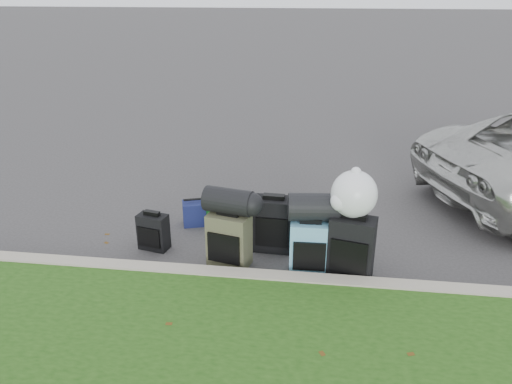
# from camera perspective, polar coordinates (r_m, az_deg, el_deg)

# --- Properties ---
(ground) EXTENTS (120.00, 120.00, 0.00)m
(ground) POSITION_cam_1_polar(r_m,az_deg,el_deg) (6.16, 0.68, -5.49)
(ground) COLOR #383535
(ground) RESTS_ON ground
(curb) EXTENTS (120.00, 0.18, 0.15)m
(curb) POSITION_cam_1_polar(r_m,az_deg,el_deg) (5.26, -0.63, -9.90)
(curb) COLOR #9E937F
(curb) RESTS_ON ground
(suitcase_small_black) EXTENTS (0.38, 0.26, 0.43)m
(suitcase_small_black) POSITION_cam_1_polar(r_m,az_deg,el_deg) (6.00, -11.64, -4.48)
(suitcase_small_black) COLOR black
(suitcase_small_black) RESTS_ON ground
(suitcase_large_black_left) EXTENTS (0.46, 0.29, 0.65)m
(suitcase_large_black_left) POSITION_cam_1_polar(r_m,az_deg,el_deg) (5.82, 2.01, -3.70)
(suitcase_large_black_left) COLOR black
(suitcase_large_black_left) RESTS_ON ground
(suitcase_olive) EXTENTS (0.50, 0.37, 0.62)m
(suitcase_olive) POSITION_cam_1_polar(r_m,az_deg,el_deg) (5.51, -3.08, -5.49)
(suitcase_olive) COLOR #3A3A27
(suitcase_olive) RESTS_ON ground
(suitcase_teal) EXTENTS (0.42, 0.26, 0.60)m
(suitcase_teal) POSITION_cam_1_polar(r_m,az_deg,el_deg) (5.40, 6.13, -6.34)
(suitcase_teal) COLOR teal
(suitcase_teal) RESTS_ON ground
(suitcase_large_black_right) EXTENTS (0.51, 0.38, 0.69)m
(suitcase_large_black_right) POSITION_cam_1_polar(r_m,az_deg,el_deg) (5.36, 10.85, -6.32)
(suitcase_large_black_right) COLOR black
(suitcase_large_black_right) RESTS_ON ground
(tote_green) EXTENTS (0.31, 0.27, 0.30)m
(tote_green) POSITION_cam_1_polar(r_m,az_deg,el_deg) (6.51, -4.59, -2.42)
(tote_green) COLOR #1B7B26
(tote_green) RESTS_ON ground
(tote_navy) EXTENTS (0.35, 0.31, 0.31)m
(tote_navy) POSITION_cam_1_polar(r_m,az_deg,el_deg) (6.52, -7.07, -2.42)
(tote_navy) COLOR #161E4F
(tote_navy) RESTS_ON ground
(duffel_left) EXTENTS (0.57, 0.39, 0.28)m
(duffel_left) POSITION_cam_1_polar(r_m,az_deg,el_deg) (5.36, -3.17, -1.04)
(duffel_left) COLOR black
(duffel_left) RESTS_ON suitcase_olive
(duffel_right) EXTENTS (0.57, 0.36, 0.30)m
(duffel_right) POSITION_cam_1_polar(r_m,az_deg,el_deg) (5.27, 6.63, -1.72)
(duffel_right) COLOR black
(duffel_right) RESTS_ON suitcase_teal
(trash_bag) EXTENTS (0.48, 0.48, 0.48)m
(trash_bag) POSITION_cam_1_polar(r_m,az_deg,el_deg) (5.17, 11.15, -0.25)
(trash_bag) COLOR white
(trash_bag) RESTS_ON suitcase_large_black_right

